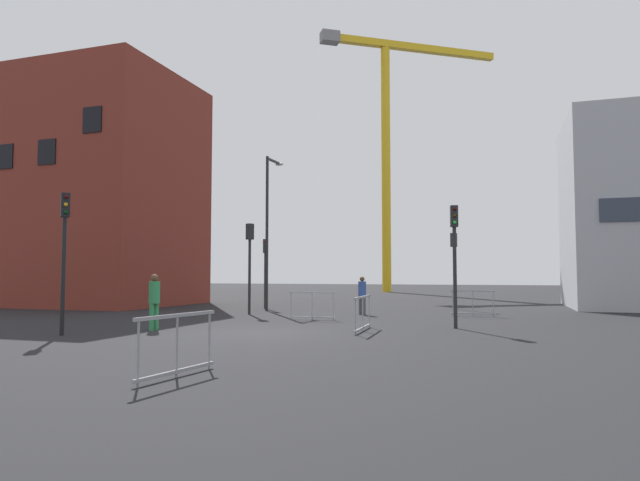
% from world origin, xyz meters
% --- Properties ---
extents(ground, '(160.00, 160.00, 0.00)m').
position_xyz_m(ground, '(0.00, 0.00, 0.00)').
color(ground, black).
extents(brick_building, '(9.20, 8.66, 13.07)m').
position_xyz_m(brick_building, '(-14.88, 11.05, 6.53)').
color(brick_building, maroon).
rests_on(brick_building, ground).
extents(construction_crane, '(16.46, 11.56, 25.76)m').
position_xyz_m(construction_crane, '(-3.51, 39.47, 17.04)').
color(construction_crane, gold).
rests_on(construction_crane, ground).
extents(streetlamp_tall, '(0.44, 1.61, 7.52)m').
position_xyz_m(streetlamp_tall, '(-3.84, 9.50, 4.39)').
color(streetlamp_tall, '#232326').
rests_on(streetlamp_tall, ground).
extents(traffic_light_near, '(0.37, 0.37, 4.12)m').
position_xyz_m(traffic_light_near, '(-5.10, -2.45, 2.76)').
color(traffic_light_near, black).
rests_on(traffic_light_near, ground).
extents(traffic_light_corner, '(0.34, 0.39, 3.98)m').
position_xyz_m(traffic_light_corner, '(-3.57, 6.82, 2.68)').
color(traffic_light_corner, '#232326').
rests_on(traffic_light_corner, ground).
extents(traffic_light_island, '(0.35, 0.39, 3.56)m').
position_xyz_m(traffic_light_island, '(-4.60, 10.86, 2.41)').
color(traffic_light_island, '#2D2D30').
rests_on(traffic_light_island, ground).
extents(traffic_light_median, '(0.29, 0.39, 4.01)m').
position_xyz_m(traffic_light_median, '(5.50, 3.19, 2.69)').
color(traffic_light_median, '#232326').
rests_on(traffic_light_median, ground).
extents(traffic_light_verge, '(0.34, 0.39, 3.84)m').
position_xyz_m(traffic_light_verge, '(4.67, 13.41, 2.59)').
color(traffic_light_verge, '#2D2D30').
rests_on(traffic_light_verge, ground).
extents(pedestrian_walking, '(0.34, 0.34, 1.65)m').
position_xyz_m(pedestrian_walking, '(1.15, 8.25, 0.96)').
color(pedestrian_walking, '#4C4C51').
rests_on(pedestrian_walking, ground).
extents(pedestrian_waiting, '(0.34, 0.34, 1.76)m').
position_xyz_m(pedestrian_waiting, '(-3.49, -0.33, 1.02)').
color(pedestrian_waiting, '#2D844C').
rests_on(pedestrian_waiting, ground).
extents(safety_barrier_front, '(1.83, 0.12, 1.08)m').
position_xyz_m(safety_barrier_front, '(5.78, 8.83, 0.56)').
color(safety_barrier_front, gray).
rests_on(safety_barrier_front, ground).
extents(safety_barrier_mid_span, '(1.83, 0.27, 1.08)m').
position_xyz_m(safety_barrier_mid_span, '(-0.01, 4.89, 0.56)').
color(safety_barrier_mid_span, '#9EA0A5').
rests_on(safety_barrier_mid_span, ground).
extents(safety_barrier_right_run, '(0.30, 2.04, 1.08)m').
position_xyz_m(safety_barrier_right_run, '(1.64, -7.08, 0.56)').
color(safety_barrier_right_run, gray).
rests_on(safety_barrier_right_run, ground).
extents(safety_barrier_rear, '(0.20, 2.55, 1.08)m').
position_xyz_m(safety_barrier_rear, '(2.84, 1.40, 0.56)').
color(safety_barrier_rear, gray).
rests_on(safety_barrier_rear, ground).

